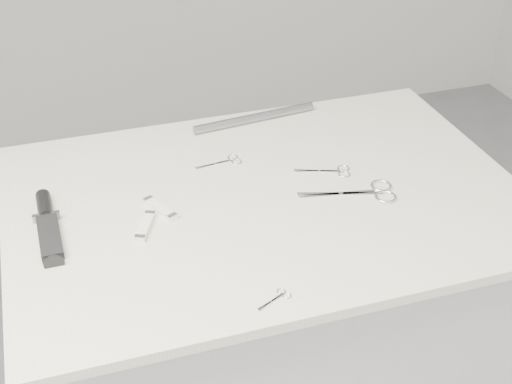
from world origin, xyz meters
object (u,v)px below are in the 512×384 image
object	(u,v)px
large_shears	(368,192)
embroidery_scissors_b	(225,162)
embroidery_scissors_a	(333,171)
tiny_scissors	(277,298)
sheathed_knife	(47,223)
plinth	(265,363)
pocket_knife_a	(145,226)
pocket_knife_b	(160,209)
metal_rail	(255,118)

from	to	relation	value
large_shears	embroidery_scissors_b	xyz separation A→B (m)	(-0.23, 0.20, -0.00)
embroidery_scissors_a	tiny_scissors	bearing A→B (deg)	-106.36
large_shears	sheathed_knife	bearing A→B (deg)	-174.17
plinth	pocket_knife_a	distance (m)	0.54
pocket_knife_a	large_shears	bearing A→B (deg)	-67.85
embroidery_scissors_a	embroidery_scissors_b	world-z (taller)	same
pocket_knife_a	embroidery_scissors_a	bearing A→B (deg)	-54.59
pocket_knife_b	sheathed_knife	bearing A→B (deg)	60.98
tiny_scissors	pocket_knife_a	size ratio (longest dim) A/B	0.76
large_shears	embroidery_scissors_b	world-z (taller)	large_shears
embroidery_scissors_a	metal_rail	distance (m)	0.27
large_shears	metal_rail	size ratio (longest dim) A/B	0.64
plinth	embroidery_scissors_a	bearing A→B (deg)	13.45
plinth	sheathed_knife	bearing A→B (deg)	176.91
pocket_knife_a	pocket_knife_b	xyz separation A→B (m)	(0.04, 0.05, 0.00)
plinth	metal_rail	size ratio (longest dim) A/B	3.02
plinth	tiny_scissors	bearing A→B (deg)	-105.25
plinth	large_shears	xyz separation A→B (m)	(0.19, -0.06, 0.47)
embroidery_scissors_b	sheathed_knife	xyz separation A→B (m)	(-0.37, -0.12, 0.01)
pocket_knife_a	embroidery_scissors_b	bearing A→B (deg)	-23.57
embroidery_scissors_b	metal_rail	world-z (taller)	metal_rail
tiny_scissors	pocket_knife_b	world-z (taller)	pocket_knife_b
embroidery_scissors_a	plinth	bearing A→B (deg)	-147.33
plinth	embroidery_scissors_a	distance (m)	0.50
sheathed_knife	pocket_knife_b	distance (m)	0.21
embroidery_scissors_b	tiny_scissors	xyz separation A→B (m)	(-0.04, -0.44, -0.00)
embroidery_scissors_a	metal_rail	size ratio (longest dim) A/B	0.38
sheathed_knife	metal_rail	bearing A→B (deg)	-61.51
pocket_knife_a	tiny_scissors	bearing A→B (deg)	-122.20
tiny_scissors	embroidery_scissors_a	bearing A→B (deg)	28.82
tiny_scissors	pocket_knife_a	xyz separation A→B (m)	(-0.17, 0.25, 0.00)
plinth	large_shears	world-z (taller)	large_shears
embroidery_scissors_a	tiny_scissors	size ratio (longest dim) A/B	1.78
embroidery_scissors_a	pocket_knife_a	distance (m)	0.41
metal_rail	embroidery_scissors_b	bearing A→B (deg)	-126.31
plinth	embroidery_scissors_b	bearing A→B (deg)	106.88
plinth	embroidery_scissors_b	size ratio (longest dim) A/B	9.02
pocket_knife_b	embroidery_scissors_a	bearing A→B (deg)	-109.87
embroidery_scissors_b	sheathed_knife	distance (m)	0.39
embroidery_scissors_b	sheathed_knife	size ratio (longest dim) A/B	0.48
embroidery_scissors_b	pocket_knife_a	bearing A→B (deg)	-145.37
large_shears	pocket_knife_a	size ratio (longest dim) A/B	2.27
tiny_scissors	embroidery_scissors_b	bearing A→B (deg)	59.57
large_shears	embroidery_scissors_a	distance (m)	0.10
large_shears	tiny_scissors	size ratio (longest dim) A/B	2.98
pocket_knife_b	metal_rail	distance (m)	0.40
embroidery_scissors_b	sheathed_knife	bearing A→B (deg)	-169.46
pocket_knife_a	pocket_knife_b	size ratio (longest dim) A/B	0.97
embroidery_scissors_a	pocket_knife_b	xyz separation A→B (m)	(-0.37, -0.03, 0.00)
large_shears	sheathed_knife	distance (m)	0.61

